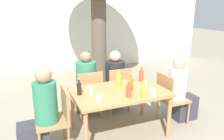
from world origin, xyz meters
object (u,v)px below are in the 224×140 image
at_px(soda_bottle_5, 141,75).
at_px(drinking_glass_0, 153,92).
at_px(person_seated_2, 86,85).
at_px(patio_chair_1, 169,96).
at_px(drinking_glass_3, 144,84).
at_px(wine_bottle_0, 79,89).
at_px(oil_cruet_1, 119,81).
at_px(drinking_glass_2, 132,84).
at_px(drinking_glass_4, 91,90).
at_px(person_seated_3, 113,82).
at_px(amber_bottle_3, 131,84).
at_px(person_seated_1, 181,93).
at_px(soda_bottle_4, 129,91).
at_px(drinking_glass_1, 99,98).
at_px(person_seated_0, 40,115).
at_px(patio_chair_0, 58,115).
at_px(oil_cruet_2, 143,92).
at_px(patio_chair_2, 89,92).
at_px(patio_chair_3, 118,88).
at_px(dining_table_front, 119,95).

relative_size(soda_bottle_5, drinking_glass_0, 2.69).
bearing_deg(person_seated_2, patio_chair_1, 143.06).
distance_m(patio_chair_1, drinking_glass_3, 0.56).
bearing_deg(wine_bottle_0, oil_cruet_1, 1.25).
distance_m(drinking_glass_2, drinking_glass_4, 0.69).
xyz_separation_m(person_seated_3, soda_bottle_5, (0.24, -0.66, 0.31)).
bearing_deg(amber_bottle_3, soda_bottle_5, 42.58).
xyz_separation_m(person_seated_3, drinking_glass_0, (0.08, -1.28, 0.25)).
bearing_deg(person_seated_3, person_seated_1, 134.12).
bearing_deg(soda_bottle_4, drinking_glass_1, 173.49).
xyz_separation_m(drinking_glass_1, drinking_glass_3, (0.87, 0.26, -0.00)).
xyz_separation_m(person_seated_0, oil_cruet_1, (1.20, 0.08, 0.30)).
distance_m(oil_cruet_1, drinking_glass_1, 0.54).
distance_m(patio_chair_0, drinking_glass_4, 0.59).
xyz_separation_m(oil_cruet_2, soda_bottle_5, (0.34, 0.66, 0.01)).
distance_m(patio_chair_1, person_seated_0, 2.12).
distance_m(patio_chair_2, drinking_glass_0, 1.27).
xyz_separation_m(drinking_glass_0, drinking_glass_4, (-0.80, 0.40, 0.00)).
xyz_separation_m(person_seated_2, oil_cruet_1, (0.31, -0.84, 0.30)).
distance_m(patio_chair_1, oil_cruet_2, 0.92).
height_order(person_seated_0, oil_cruet_2, person_seated_0).
xyz_separation_m(patio_chair_0, amber_bottle_3, (1.11, -0.06, 0.34)).
relative_size(person_seated_0, oil_cruet_1, 4.01).
relative_size(patio_chair_3, person_seated_0, 0.72).
relative_size(soda_bottle_5, drinking_glass_4, 2.51).
relative_size(oil_cruet_2, drinking_glass_3, 3.17).
bearing_deg(soda_bottle_4, amber_bottle_3, 55.37).
height_order(soda_bottle_4, drinking_glass_3, soda_bottle_4).
bearing_deg(patio_chair_0, dining_table_front, 90.00).
bearing_deg(patio_chair_1, drinking_glass_3, 86.02).
xyz_separation_m(person_seated_1, oil_cruet_1, (-1.16, 0.08, 0.34)).
relative_size(oil_cruet_2, drinking_glass_4, 2.30).
height_order(oil_cruet_1, drinking_glass_1, oil_cruet_1).
height_order(patio_chair_1, person_seated_1, person_seated_1).
relative_size(dining_table_front, patio_chair_0, 1.60).
height_order(oil_cruet_2, drinking_glass_3, oil_cruet_2).
bearing_deg(wine_bottle_0, soda_bottle_5, 9.79).
relative_size(person_seated_0, oil_cruet_2, 4.80).
height_order(person_seated_0, wine_bottle_0, person_seated_0).
relative_size(wine_bottle_0, soda_bottle_4, 0.99).
bearing_deg(person_seated_0, drinking_glass_0, 77.08).
bearing_deg(patio_chair_3, oil_cruet_1, 67.01).
xyz_separation_m(patio_chair_0, oil_cruet_1, (0.97, 0.08, 0.35)).
distance_m(patio_chair_0, wine_bottle_0, 0.48).
bearing_deg(person_seated_0, patio_chair_0, 90.00).
relative_size(patio_chair_2, wine_bottle_0, 3.57).
bearing_deg(person_seated_1, person_seated_3, 44.12).
relative_size(patio_chair_0, drinking_glass_3, 11.01).
distance_m(patio_chair_3, drinking_glass_1, 1.19).
bearing_deg(patio_chair_3, drinking_glass_2, 87.50).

